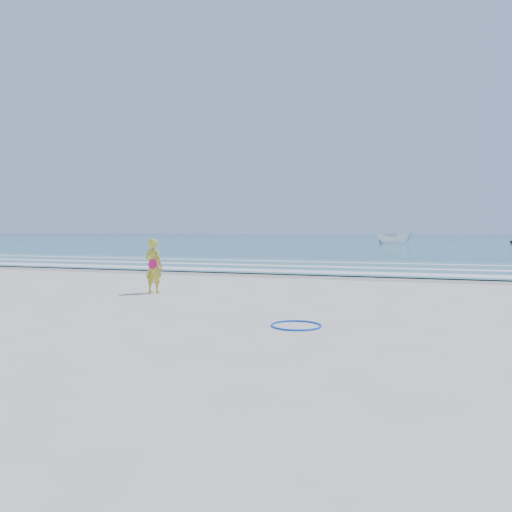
% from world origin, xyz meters
% --- Properties ---
extents(ground, '(400.00, 400.00, 0.00)m').
position_xyz_m(ground, '(0.00, 0.00, 0.00)').
color(ground, silver).
rests_on(ground, ground).
extents(wet_sand, '(400.00, 2.40, 0.00)m').
position_xyz_m(wet_sand, '(0.00, 9.00, 0.00)').
color(wet_sand, '#B2A893').
rests_on(wet_sand, ground).
extents(ocean, '(400.00, 190.00, 0.04)m').
position_xyz_m(ocean, '(0.00, 105.00, 0.02)').
color(ocean, '#19727F').
rests_on(ocean, ground).
extents(shallow, '(400.00, 10.00, 0.01)m').
position_xyz_m(shallow, '(0.00, 14.00, 0.04)').
color(shallow, '#59B7AD').
rests_on(shallow, ocean).
extents(foam_near, '(400.00, 1.40, 0.01)m').
position_xyz_m(foam_near, '(0.00, 10.30, 0.05)').
color(foam_near, white).
rests_on(foam_near, shallow).
extents(foam_mid, '(400.00, 0.90, 0.01)m').
position_xyz_m(foam_mid, '(0.00, 13.20, 0.05)').
color(foam_mid, white).
rests_on(foam_mid, shallow).
extents(foam_far, '(400.00, 0.60, 0.01)m').
position_xyz_m(foam_far, '(0.00, 16.50, 0.05)').
color(foam_far, white).
rests_on(foam_far, shallow).
extents(hoop, '(1.13, 1.13, 0.03)m').
position_xyz_m(hoop, '(2.71, -0.83, 0.02)').
color(hoop, blue).
rests_on(hoop, ground).
extents(boat, '(4.33, 1.81, 1.65)m').
position_xyz_m(boat, '(1.80, 53.50, 0.86)').
color(boat, white).
rests_on(boat, ocean).
extents(buoy, '(0.35, 0.35, 0.35)m').
position_xyz_m(buoy, '(15.90, 61.40, 0.21)').
color(buoy, black).
rests_on(buoy, ocean).
extents(woman, '(0.61, 0.45, 1.52)m').
position_xyz_m(woman, '(-2.17, 2.58, 0.76)').
color(woman, gold).
rests_on(woman, ground).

